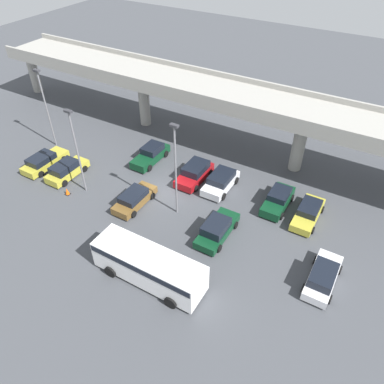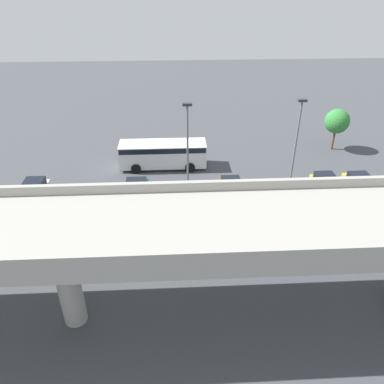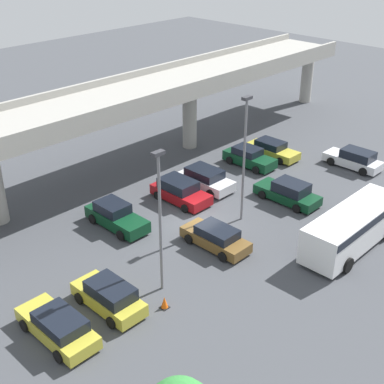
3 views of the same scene
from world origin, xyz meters
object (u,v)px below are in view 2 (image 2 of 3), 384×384
object	(u,v)px
parked_car_1	(327,187)
shuttle_bus	(163,153)
parked_car_0	(363,187)
parked_car_4	(205,232)
parked_car_5	(166,234)
parked_car_6	(136,193)
parked_car_7	(87,239)
lamp_post_by_overpass	(188,149)
parked_car_8	(47,239)
traffic_cone	(296,180)
parked_car_3	(232,190)
parked_car_9	(33,193)
tree_front_left	(337,121)
lamp_post_near_aisle	(296,140)
parked_car_2	(283,234)

from	to	relation	value
parked_car_1	shuttle_bus	bearing A→B (deg)	-113.27
parked_car_0	parked_car_4	xyz separation A→B (m)	(14.26, 5.89, 0.07)
parked_car_5	parked_car_6	distance (m)	6.37
parked_car_7	lamp_post_by_overpass	xyz separation A→B (m)	(-7.34, -5.24, 4.33)
parked_car_5	parked_car_7	size ratio (longest dim) A/B	1.00
parked_car_5	parked_car_7	bearing A→B (deg)	92.39
parked_car_5	parked_car_8	xyz separation A→B (m)	(8.40, -0.02, -0.10)
traffic_cone	parked_car_3	bearing A→B (deg)	17.68
parked_car_0	traffic_cone	distance (m)	5.59
parked_car_0	parked_car_5	world-z (taller)	parked_car_5
parked_car_3	parked_car_5	xyz separation A→B (m)	(5.57, 6.06, 0.08)
traffic_cone	shuttle_bus	bearing A→B (deg)	-18.33
parked_car_8	parked_car_9	distance (m)	6.89
tree_front_left	parked_car_3	bearing A→B (deg)	37.06
parked_car_3	tree_front_left	distance (m)	15.81
lamp_post_near_aisle	parked_car_0	bearing A→B (deg)	172.82
parked_car_7	parked_car_8	distance (m)	2.83
parked_car_6	shuttle_bus	size ratio (longest dim) A/B	0.58
parked_car_3	shuttle_bus	distance (m)	8.55
parked_car_4	parked_car_8	bearing A→B (deg)	90.22
parked_car_9	tree_front_left	size ratio (longest dim) A/B	1.05
parked_car_7	tree_front_left	world-z (taller)	tree_front_left
parked_car_2	shuttle_bus	world-z (taller)	shuttle_bus
parked_car_1	parked_car_9	bearing A→B (deg)	-90.63
parked_car_9	traffic_cone	size ratio (longest dim) A/B	6.77
parked_car_7	traffic_cone	distance (m)	19.35
parked_car_9	tree_front_left	bearing A→B (deg)	107.41
parked_car_9	traffic_cone	distance (m)	23.27
parked_car_9	lamp_post_near_aisle	distance (m)	22.51
parked_car_2	parked_car_1	bearing A→B (deg)	-41.00
parked_car_2	parked_car_9	xyz separation A→B (m)	(19.65, -6.70, -0.01)
parked_car_5	parked_car_6	world-z (taller)	parked_car_6
parked_car_1	parked_car_9	xyz separation A→B (m)	(25.23, -0.28, -0.01)
parked_car_5	tree_front_left	bearing A→B (deg)	-49.38
parked_car_1	lamp_post_by_overpass	distance (m)	12.93
parked_car_0	shuttle_bus	size ratio (longest dim) A/B	0.58
parked_car_1	parked_car_8	world-z (taller)	parked_car_1
lamp_post_near_aisle	traffic_cone	world-z (taller)	lamp_post_near_aisle
parked_car_8	parked_car_1	bearing A→B (deg)	-75.05
parked_car_2	parked_car_9	bearing A→B (deg)	71.17
parked_car_0	parked_car_1	bearing A→B (deg)	-90.43
parked_car_1	parked_car_7	world-z (taller)	parked_car_1
shuttle_bus	lamp_post_by_overpass	world-z (taller)	lamp_post_by_overpass
parked_car_3	lamp_post_near_aisle	size ratio (longest dim) A/B	0.55
parked_car_0	parked_car_1	size ratio (longest dim) A/B	1.10
parked_car_0	parked_car_8	world-z (taller)	parked_car_0
parked_car_0	parked_car_2	size ratio (longest dim) A/B	1.01
parked_car_3	parked_car_6	size ratio (longest dim) A/B	0.95
parked_car_8	lamp_post_by_overpass	bearing A→B (deg)	-63.89
parked_car_0	parked_car_5	size ratio (longest dim) A/B	1.09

